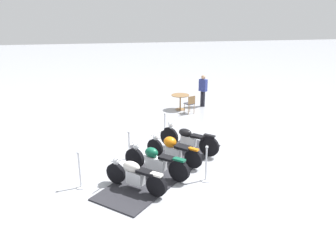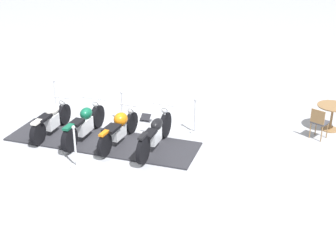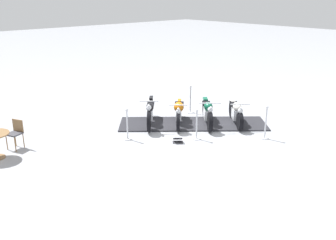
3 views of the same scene
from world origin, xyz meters
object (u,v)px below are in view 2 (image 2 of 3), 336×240
Objects in this scene: stanchion_right_mid at (122,111)px; cafe_table at (333,111)px; motorcycle_cream at (51,119)px; info_placard at (146,119)px; stanchion_right_rear at (56,101)px; stanchion_left_mid at (76,154)px; cafe_chair_near_table at (319,121)px; motorcycle_copper at (119,128)px; motorcycle_black at (155,133)px; motorcycle_forest at (85,123)px; stanchion_right_front at (195,120)px.

stanchion_right_mid is 1.13× the size of cafe_table.
info_placard is (2.77, -0.17, -0.41)m from motorcycle_cream.
info_placard is at bearing -35.62° from stanchion_right_rear.
stanchion_left_mid reaches higher than cafe_table.
stanchion_right_rear is at bearing 138.29° from stanchion_right_mid.
stanchion_left_mid is at bearing 147.26° from cafe_chair_near_table.
stanchion_right_rear reaches higher than motorcycle_copper.
cafe_chair_near_table is at bearing -63.82° from motorcycle_copper.
motorcycle_black is 2.14m from stanchion_left_mid.
stanchion_right_rear is (-1.15, 2.89, -0.09)m from motorcycle_copper.
info_placard is 0.42× the size of cafe_table.
motorcycle_copper is 1.49m from stanchion_right_mid.
stanchion_right_mid is 1.14× the size of cafe_chair_near_table.
motorcycle_black is at bearing -83.69° from stanchion_right_mid.
motorcycle_cream is 1.79× the size of cafe_table.
info_placard is at bearing -33.54° from motorcycle_forest.
stanchion_right_front reaches higher than cafe_table.
motorcycle_cream is 1.53× the size of stanchion_right_front.
stanchion_right_mid is at bearing 121.90° from cafe_chair_near_table.
motorcycle_cream is (-2.32, 2.07, -0.03)m from motorcycle_black.
stanchion_left_mid is at bearing -160.19° from motorcycle_forest.
cafe_chair_near_table is at bearing -30.39° from stanchion_right_front.
motorcycle_copper is 1.81× the size of cafe_chair_near_table.
motorcycle_black is 5.22m from cafe_table.
motorcycle_copper is at bearing -90.44° from motorcycle_cream.
motorcycle_forest is at bearing -80.54° from stanchion_right_rear.
info_placard is (2.57, 1.95, -0.30)m from stanchion_left_mid.
motorcycle_copper reaches higher than cafe_chair_near_table.
stanchion_left_mid reaches higher than motorcycle_cream.
cafe_table is (6.70, -2.21, 0.10)m from motorcycle_forest.
stanchion_left_mid is at bearing -93.41° from stanchion_right_rear.
motorcycle_cream is 8.02m from cafe_table.
stanchion_left_mid reaches higher than motorcycle_copper.
cafe_chair_near_table is at bearing -71.08° from motorcycle_forest.
stanchion_right_rear is (-1.91, 3.58, -0.09)m from motorcycle_black.
stanchion_right_rear reaches higher than motorcycle_black.
stanchion_right_rear reaches higher than stanchion_left_mid.
stanchion_right_mid is at bearing 151.62° from cafe_table.
cafe_table is (4.71, -2.72, 0.52)m from info_placard.
motorcycle_black is 1.59× the size of stanchion_right_rear.
info_placard is at bearing 119.25° from cafe_chair_near_table.
motorcycle_forest is at bearing -152.04° from stanchion_right_mid.
motorcycle_copper is 0.90× the size of motorcycle_forest.
motorcycle_copper is 1.59× the size of stanchion_right_mid.
stanchion_right_rear is (-0.37, 2.20, -0.07)m from motorcycle_forest.
cafe_chair_near_table is (4.63, -3.23, 0.18)m from stanchion_right_mid.
stanchion_right_rear is at bearing 148.04° from cafe_table.
info_placard is (-1.01, 1.32, -0.31)m from stanchion_right_front.
motorcycle_forest is 1.59× the size of stanchion_right_rear.
motorcycle_cream reaches higher than info_placard.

